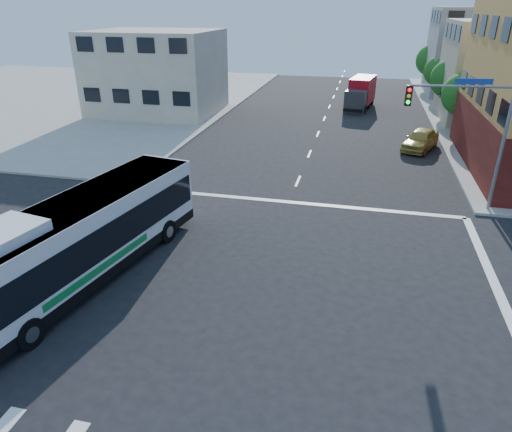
# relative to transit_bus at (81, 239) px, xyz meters

# --- Properties ---
(ground) EXTENTS (120.00, 120.00, 0.00)m
(ground) POSITION_rel_transit_bus_xyz_m (6.83, 0.28, -1.83)
(ground) COLOR black
(ground) RESTS_ON ground
(sidewalk_nw) EXTENTS (50.00, 50.00, 0.15)m
(sidewalk_nw) POSITION_rel_transit_bus_xyz_m (-28.17, 35.28, -1.75)
(sidewalk_nw) COLOR gray
(sidewalk_nw) RESTS_ON ground
(building_east_far) EXTENTS (12.06, 10.06, 10.00)m
(building_east_far) POSITION_rel_transit_bus_xyz_m (23.81, 48.26, 3.18)
(building_east_far) COLOR #A3A39E
(building_east_far) RESTS_ON ground
(building_west) EXTENTS (12.06, 10.06, 8.00)m
(building_west) POSITION_rel_transit_bus_xyz_m (-10.19, 30.26, 2.18)
(building_west) COLOR beige
(building_west) RESTS_ON ground
(signal_mast_ne) EXTENTS (7.91, 1.13, 8.07)m
(signal_mast_ne) POSITION_rel_transit_bus_xyz_m (15.91, 10.90, 3.15)
(signal_mast_ne) COLOR gray
(signal_mast_ne) RESTS_ON ground
(street_tree_a) EXTENTS (3.60, 3.60, 5.53)m
(street_tree_a) POSITION_rel_transit_bus_xyz_m (18.73, 28.20, 1.76)
(street_tree_a) COLOR #3D2316
(street_tree_a) RESTS_ON ground
(street_tree_b) EXTENTS (3.80, 3.80, 5.79)m
(street_tree_b) POSITION_rel_transit_bus_xyz_m (18.73, 36.20, 1.93)
(street_tree_b) COLOR #3D2316
(street_tree_b) RESTS_ON ground
(street_tree_c) EXTENTS (3.40, 3.40, 5.29)m
(street_tree_c) POSITION_rel_transit_bus_xyz_m (18.73, 44.20, 1.63)
(street_tree_c) COLOR #3D2316
(street_tree_c) RESTS_ON ground
(street_tree_d) EXTENTS (4.00, 4.00, 6.03)m
(street_tree_d) POSITION_rel_transit_bus_xyz_m (18.73, 52.20, 2.05)
(street_tree_d) COLOR #3D2316
(street_tree_d) RESTS_ON ground
(transit_bus) EXTENTS (4.90, 12.89, 3.73)m
(transit_bus) POSITION_rel_transit_bus_xyz_m (0.00, 0.00, 0.00)
(transit_bus) COLOR black
(transit_bus) RESTS_ON ground
(box_truck) EXTENTS (3.17, 7.32, 3.19)m
(box_truck) POSITION_rel_transit_bus_xyz_m (10.05, 37.03, -0.28)
(box_truck) COLOR #2B2A30
(box_truck) RESTS_ON ground
(parked_car) EXTENTS (3.50, 5.07, 1.60)m
(parked_car) POSITION_rel_transit_bus_xyz_m (15.02, 22.38, -1.02)
(parked_car) COLOR #B59A3F
(parked_car) RESTS_ON ground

